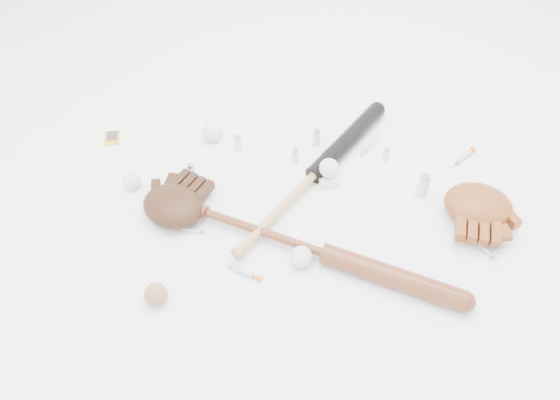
{
  "coord_description": "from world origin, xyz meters",
  "views": [
    {
      "loc": [
        -0.05,
        -1.27,
        1.53
      ],
      "look_at": [
        -0.02,
        -0.02,
        0.06
      ],
      "focal_mm": 35.0,
      "sensor_mm": 36.0,
      "label": 1
    }
  ],
  "objects_px": {
    "bat_dark": "(315,174)",
    "bat_wood": "(326,254)",
    "glove_dark": "(173,206)",
    "pedestal": "(328,178)"
  },
  "relations": [
    {
      "from": "bat_dark",
      "to": "pedestal",
      "type": "bearing_deg",
      "value": -62.67
    },
    {
      "from": "glove_dark",
      "to": "pedestal",
      "type": "relative_size",
      "value": 3.72
    },
    {
      "from": "bat_dark",
      "to": "bat_wood",
      "type": "relative_size",
      "value": 1.0
    },
    {
      "from": "bat_dark",
      "to": "glove_dark",
      "type": "xyz_separation_m",
      "value": [
        -0.51,
        -0.15,
        0.01
      ]
    },
    {
      "from": "bat_dark",
      "to": "bat_wood",
      "type": "xyz_separation_m",
      "value": [
        0.01,
        -0.36,
        -0.0
      ]
    },
    {
      "from": "bat_dark",
      "to": "glove_dark",
      "type": "distance_m",
      "value": 0.54
    },
    {
      "from": "glove_dark",
      "to": "pedestal",
      "type": "distance_m",
      "value": 0.58
    },
    {
      "from": "bat_dark",
      "to": "pedestal",
      "type": "distance_m",
      "value": 0.05
    },
    {
      "from": "glove_dark",
      "to": "bat_dark",
      "type": "bearing_deg",
      "value": 48.9
    },
    {
      "from": "bat_wood",
      "to": "bat_dark",
      "type": "bearing_deg",
      "value": 116.53
    }
  ]
}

